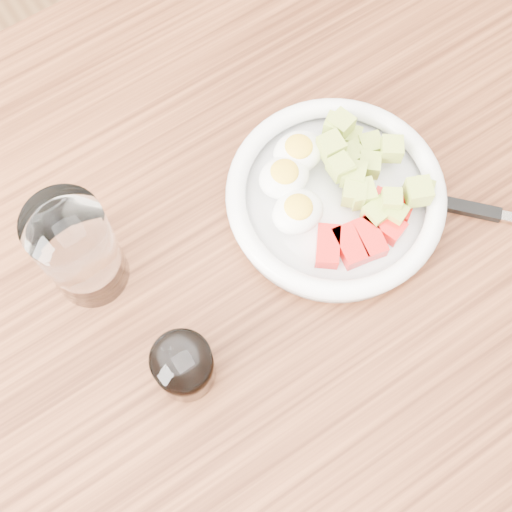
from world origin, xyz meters
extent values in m
plane|color=brown|center=(0.00, 0.00, 0.00)|extent=(4.00, 4.00, 0.00)
cube|color=brown|center=(0.65, 0.35, 0.36)|extent=(0.07, 0.07, 0.73)
cube|color=brown|center=(0.00, 0.00, 0.75)|extent=(1.50, 0.90, 0.04)
cylinder|color=white|center=(0.11, 0.02, 0.78)|extent=(0.24, 0.24, 0.01)
torus|color=white|center=(0.11, 0.02, 0.79)|extent=(0.25, 0.25, 0.02)
cube|color=red|center=(0.06, -0.02, 0.79)|extent=(0.05, 0.05, 0.02)
cube|color=red|center=(0.08, -0.03, 0.79)|extent=(0.03, 0.05, 0.02)
cube|color=red|center=(0.11, -0.04, 0.79)|extent=(0.03, 0.05, 0.02)
cube|color=red|center=(0.13, -0.03, 0.79)|extent=(0.04, 0.05, 0.02)
cube|color=red|center=(0.15, -0.02, 0.79)|extent=(0.05, 0.05, 0.02)
ellipsoid|color=white|center=(0.07, 0.07, 0.81)|extent=(0.06, 0.05, 0.03)
ellipsoid|color=yellow|center=(0.07, 0.07, 0.82)|extent=(0.03, 0.03, 0.01)
ellipsoid|color=white|center=(0.10, 0.09, 0.81)|extent=(0.06, 0.05, 0.03)
ellipsoid|color=yellow|center=(0.10, 0.09, 0.82)|extent=(0.03, 0.03, 0.01)
ellipsoid|color=white|center=(0.05, 0.03, 0.81)|extent=(0.06, 0.05, 0.03)
ellipsoid|color=yellow|center=(0.05, 0.03, 0.82)|extent=(0.03, 0.03, 0.01)
cube|color=#B3BF49|center=(0.13, 0.03, 0.81)|extent=(0.04, 0.04, 0.03)
cube|color=#B3BF49|center=(0.12, 0.04, 0.82)|extent=(0.02, 0.02, 0.02)
cube|color=#B3BF49|center=(0.13, 0.01, 0.80)|extent=(0.03, 0.03, 0.03)
cube|color=#B3BF49|center=(0.18, 0.03, 0.81)|extent=(0.03, 0.03, 0.02)
cube|color=#B3BF49|center=(0.14, -0.02, 0.82)|extent=(0.03, 0.03, 0.02)
cube|color=#B3BF49|center=(0.15, 0.08, 0.82)|extent=(0.03, 0.03, 0.02)
cube|color=#B3BF49|center=(0.15, 0.03, 0.80)|extent=(0.03, 0.03, 0.02)
cube|color=#B3BF49|center=(0.14, -0.03, 0.80)|extent=(0.03, 0.03, 0.02)
cube|color=#B3BF49|center=(0.16, 0.07, 0.79)|extent=(0.03, 0.03, 0.02)
cube|color=#B3BF49|center=(0.15, 0.05, 0.80)|extent=(0.02, 0.02, 0.02)
cube|color=#B3BF49|center=(0.12, 0.01, 0.81)|extent=(0.03, 0.03, 0.02)
cube|color=#B3BF49|center=(0.13, -0.02, 0.80)|extent=(0.03, 0.03, 0.02)
cube|color=#B3BF49|center=(0.14, 0.05, 0.80)|extent=(0.03, 0.03, 0.02)
cube|color=#B3BF49|center=(0.17, 0.05, 0.80)|extent=(0.03, 0.03, 0.02)
cube|color=#B3BF49|center=(0.13, 0.07, 0.82)|extent=(0.03, 0.03, 0.03)
cube|color=#B3BF49|center=(0.12, 0.04, 0.82)|extent=(0.02, 0.02, 0.02)
cube|color=#B3BF49|center=(0.15, 0.09, 0.82)|extent=(0.03, 0.03, 0.02)
cube|color=#B3BF49|center=(0.18, -0.03, 0.80)|extent=(0.03, 0.03, 0.02)
cube|color=#B3BF49|center=(0.17, -0.03, 0.82)|extent=(0.03, 0.03, 0.03)
cube|color=black|center=(0.22, -0.05, 0.78)|extent=(0.09, 0.09, 0.01)
cylinder|color=white|center=(-0.16, 0.10, 0.84)|extent=(0.08, 0.08, 0.14)
cylinder|color=white|center=(-0.14, -0.05, 0.80)|extent=(0.06, 0.06, 0.07)
cylinder|color=black|center=(-0.14, -0.05, 0.80)|extent=(0.05, 0.05, 0.06)
camera|label=1|loc=(-0.16, -0.21, 1.51)|focal=50.00mm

